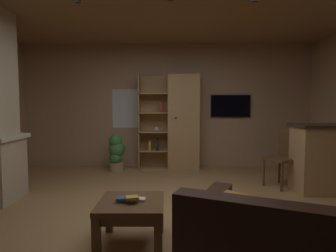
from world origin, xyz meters
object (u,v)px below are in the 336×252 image
(table_book_1, at_px, (124,198))
(table_book_2, at_px, (133,198))
(potted_floor_plant, at_px, (117,152))
(wall_mounted_tv, at_px, (231,106))
(coffee_table, at_px, (132,210))
(table_book_0, at_px, (140,199))
(bookshelf_cabinet, at_px, (180,123))
(dining_chair, at_px, (286,154))

(table_book_1, xyz_separation_m, table_book_2, (0.08, -0.03, 0.02))
(table_book_1, relative_size, potted_floor_plant, 0.18)
(wall_mounted_tv, bearing_deg, table_book_2, -115.59)
(coffee_table, distance_m, table_book_1, 0.14)
(table_book_0, height_order, potted_floor_plant, potted_floor_plant)
(potted_floor_plant, relative_size, wall_mounted_tv, 0.89)
(potted_floor_plant, bearing_deg, bookshelf_cabinet, 11.14)
(table_book_1, xyz_separation_m, potted_floor_plant, (-0.62, 2.98, -0.06))
(potted_floor_plant, bearing_deg, table_book_2, -76.88)
(table_book_1, height_order, table_book_2, table_book_2)
(potted_floor_plant, bearing_deg, table_book_1, -78.26)
(dining_chair, bearing_deg, wall_mounted_tv, 110.29)
(bookshelf_cabinet, height_order, dining_chair, bookshelf_cabinet)
(bookshelf_cabinet, distance_m, table_book_2, 3.35)
(table_book_0, height_order, wall_mounted_tv, wall_mounted_tv)
(table_book_0, distance_m, potted_floor_plant, 3.04)
(wall_mounted_tv, bearing_deg, table_book_0, -115.30)
(coffee_table, xyz_separation_m, dining_chair, (2.24, 1.91, 0.20))
(table_book_2, height_order, wall_mounted_tv, wall_mounted_tv)
(table_book_2, xyz_separation_m, dining_chair, (2.22, 1.97, 0.06))
(dining_chair, bearing_deg, table_book_2, -138.39)
(table_book_2, height_order, dining_chair, dining_chair)
(table_book_2, distance_m, wall_mounted_tv, 3.94)
(bookshelf_cabinet, xyz_separation_m, table_book_0, (-0.51, -3.19, -0.53))
(dining_chair, distance_m, wall_mounted_tv, 1.78)
(table_book_1, distance_m, dining_chair, 3.01)
(table_book_0, height_order, dining_chair, dining_chair)
(bookshelf_cabinet, bearing_deg, table_book_2, -99.76)
(coffee_table, relative_size, table_book_0, 4.97)
(table_book_2, distance_m, dining_chair, 2.97)
(table_book_0, xyz_separation_m, wall_mounted_tv, (1.61, 3.40, 0.87))
(bookshelf_cabinet, relative_size, table_book_2, 16.87)
(table_book_1, distance_m, potted_floor_plant, 3.05)
(table_book_1, bearing_deg, table_book_0, 15.45)
(dining_chair, height_order, wall_mounted_tv, wall_mounted_tv)
(bookshelf_cabinet, relative_size, potted_floor_plant, 2.60)
(table_book_1, xyz_separation_m, wall_mounted_tv, (1.75, 3.44, 0.85))
(bookshelf_cabinet, height_order, table_book_1, bookshelf_cabinet)
(table_book_0, relative_size, potted_floor_plant, 0.16)
(table_book_2, bearing_deg, potted_floor_plant, 103.12)
(dining_chair, distance_m, potted_floor_plant, 3.10)
(coffee_table, relative_size, table_book_1, 4.62)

